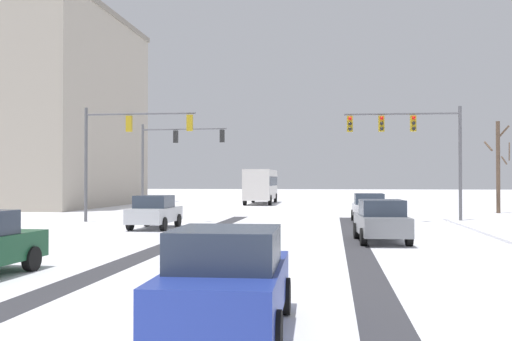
% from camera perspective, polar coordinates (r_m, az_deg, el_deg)
% --- Properties ---
extents(wheel_track_left_lane, '(0.89, 34.56, 0.01)m').
position_cam_1_polar(wheel_track_left_lane, '(20.18, 9.93, -7.63)').
color(wheel_track_left_lane, '#38383D').
rests_on(wheel_track_left_lane, ground).
extents(wheel_track_right_lane, '(0.92, 34.56, 0.01)m').
position_cam_1_polar(wheel_track_right_lane, '(21.01, -8.90, -7.37)').
color(wheel_track_right_lane, '#38383D').
rests_on(wheel_track_right_lane, ground).
extents(traffic_signal_near_left, '(6.49, 0.42, 6.50)m').
position_cam_1_polar(traffic_signal_near_left, '(33.90, -12.76, 2.97)').
color(traffic_signal_near_left, '#56565B').
rests_on(traffic_signal_near_left, ground).
extents(traffic_signal_far_left, '(6.45, 0.55, 6.50)m').
position_cam_1_polar(traffic_signal_far_left, '(43.34, -8.23, 2.10)').
color(traffic_signal_far_left, '#56565B').
rests_on(traffic_signal_far_left, ground).
extents(traffic_signal_near_right, '(6.50, 0.61, 6.50)m').
position_cam_1_polar(traffic_signal_near_right, '(33.99, 15.05, 3.21)').
color(traffic_signal_near_right, '#56565B').
rests_on(traffic_signal_near_right, ground).
extents(car_white_lead, '(1.87, 4.12, 1.62)m').
position_cam_1_polar(car_white_lead, '(33.39, 10.94, -3.58)').
color(car_white_lead, silver).
rests_on(car_white_lead, ground).
extents(car_silver_second, '(1.84, 4.10, 1.62)m').
position_cam_1_polar(car_silver_second, '(28.98, -9.85, -3.99)').
color(car_silver_second, '#B7BABF').
rests_on(car_silver_second, ground).
extents(car_grey_third, '(2.01, 4.19, 1.62)m').
position_cam_1_polar(car_grey_third, '(22.76, 12.12, -4.81)').
color(car_grey_third, slate).
rests_on(car_grey_third, ground).
extents(car_blue_fifth, '(1.93, 4.15, 1.62)m').
position_cam_1_polar(car_blue_fifth, '(9.21, -2.83, -10.57)').
color(car_blue_fifth, '#233899').
rests_on(car_blue_fifth, ground).
extents(bus_oncoming, '(2.89, 11.06, 3.38)m').
position_cam_1_polar(bus_oncoming, '(58.69, 0.52, -1.32)').
color(bus_oncoming, silver).
rests_on(bus_oncoming, ground).
extents(bare_tree_sidewalk_far, '(1.78, 1.73, 6.60)m').
position_cam_1_polar(bare_tree_sidewalk_far, '(45.34, 22.55, 0.57)').
color(bare_tree_sidewalk_far, brown).
rests_on(bare_tree_sidewalk_far, ground).
extents(office_building_far_left_block, '(19.79, 20.18, 17.67)m').
position_cam_1_polar(office_building_far_left_block, '(58.92, -22.66, 5.44)').
color(office_building_far_left_block, '#A89E8E').
rests_on(office_building_far_left_block, ground).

